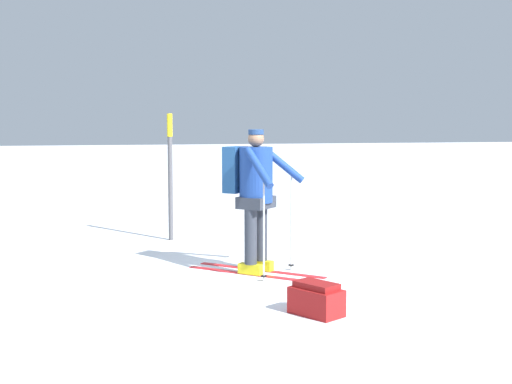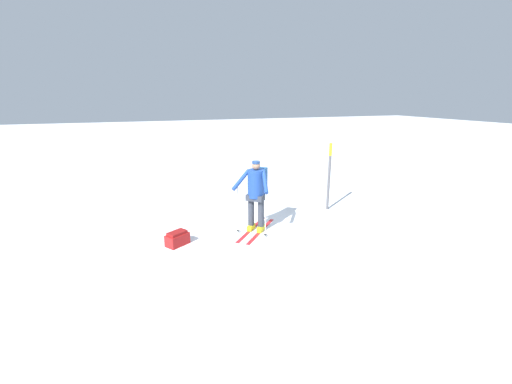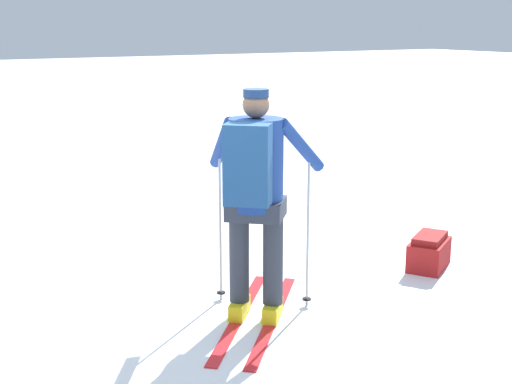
% 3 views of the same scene
% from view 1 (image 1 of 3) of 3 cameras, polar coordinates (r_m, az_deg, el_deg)
% --- Properties ---
extents(ground_plane, '(80.00, 80.00, 0.00)m').
position_cam_1_polar(ground_plane, '(8.91, 0.80, -6.14)').
color(ground_plane, white).
extents(skier, '(1.53, 1.40, 1.73)m').
position_cam_1_polar(skier, '(8.53, -0.18, 0.32)').
color(skier, red).
rests_on(skier, ground_plane).
extents(dropped_backpack, '(0.51, 0.57, 0.32)m').
position_cam_1_polar(dropped_backpack, '(6.87, 4.85, -8.56)').
color(dropped_backpack, maroon).
rests_on(dropped_backpack, ground_plane).
extents(trail_marker, '(0.08, 0.08, 1.93)m').
position_cam_1_polar(trail_marker, '(10.88, -6.88, 1.97)').
color(trail_marker, '#4C4C51').
rests_on(trail_marker, ground_plane).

